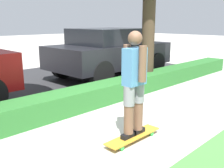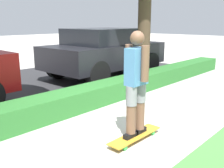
{
  "view_description": "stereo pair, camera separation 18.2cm",
  "coord_description": "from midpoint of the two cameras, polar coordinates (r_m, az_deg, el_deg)",
  "views": [
    {
      "loc": [
        -3.39,
        -2.55,
        1.78
      ],
      "look_at": [
        -0.22,
        0.6,
        0.71
      ],
      "focal_mm": 42.0,
      "sensor_mm": 36.0,
      "label": 1
    },
    {
      "loc": [
        -3.51,
        -2.42,
        1.78
      ],
      "look_at": [
        -0.22,
        0.6,
        0.71
      ],
      "focal_mm": 42.0,
      "sensor_mm": 36.0,
      "label": 2
    }
  ],
  "objects": [
    {
      "name": "parked_car_middle",
      "position": [
        8.53,
        0.1,
        7.14
      ],
      "size": [
        4.02,
        2.08,
        1.56
      ],
      "rotation": [
        0.0,
        0.0,
        0.01
      ],
      "color": "black",
      "rests_on": "ground_plane"
    },
    {
      "name": "hedge_row",
      "position": [
        5.58,
        -4.8,
        -2.89
      ],
      "size": [
        12.68,
        0.6,
        0.43
      ],
      "color": "#2D702D",
      "rests_on": "ground_plane"
    },
    {
      "name": "skater_person",
      "position": [
        3.82,
        6.22,
        0.4
      ],
      "size": [
        0.48,
        0.4,
        1.56
      ],
      "color": "black",
      "rests_on": "skateboard"
    },
    {
      "name": "skateboard",
      "position": [
        4.09,
        5.92,
        -11.24
      ],
      "size": [
        1.03,
        0.24,
        0.09
      ],
      "color": "gold",
      "rests_on": "ground_plane"
    },
    {
      "name": "ground_plane",
      "position": [
        4.61,
        8.45,
        -9.38
      ],
      "size": [
        60.0,
        60.0,
        0.0
      ],
      "primitive_type": "plane",
      "color": "#BCB7AD"
    },
    {
      "name": "street_asphalt",
      "position": [
        7.73,
        -17.37,
        -0.41
      ],
      "size": [
        12.68,
        5.0,
        0.01
      ],
      "color": "#2D2D30",
      "rests_on": "ground_plane"
    }
  ]
}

